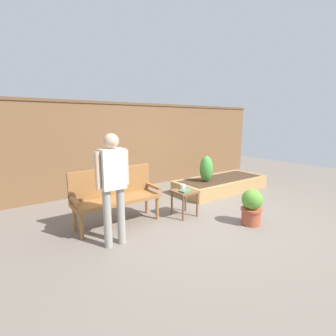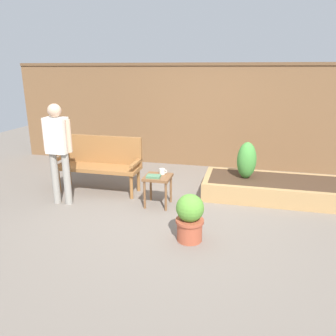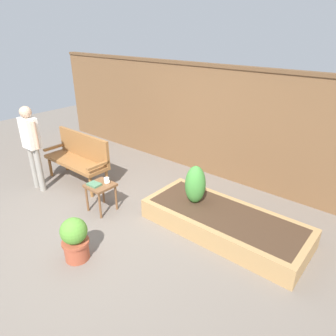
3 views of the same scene
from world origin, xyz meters
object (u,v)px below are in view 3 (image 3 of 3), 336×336
Objects in this scene: potted_boxwood at (75,239)px; person_by_bench at (31,142)px; garden_bench at (79,155)px; side_table at (101,189)px; shrub_near_bench at (195,185)px; cup_on_table at (107,180)px; book_on_table at (94,184)px.

person_by_bench is at bearing 162.36° from potted_boxwood.
side_table is at bearing -20.75° from garden_bench.
person_by_bench is at bearing -159.42° from shrub_near_bench.
cup_on_table is 0.20× the size of potted_boxwood.
cup_on_table is (1.19, -0.33, -0.02)m from garden_bench.
garden_bench reaches higher than potted_boxwood.
potted_boxwood is 2.34m from person_by_bench.
shrub_near_bench reaches higher than side_table.
potted_boxwood is 0.39× the size of person_by_bench.
potted_boxwood is at bearing -17.64° from person_by_bench.
book_on_table is at bearing -24.98° from garden_bench.
person_by_bench is (-1.44, -0.19, 0.44)m from book_on_table.
shrub_near_bench is at bearing 20.58° from person_by_bench.
garden_bench reaches higher than cup_on_table.
garden_bench is 1.22m from book_on_table.
person_by_bench reaches higher than shrub_near_bench.
garden_bench is 11.84× the size of cup_on_table.
side_table is 1.17m from potted_boxwood.
book_on_table is 0.13× the size of person_by_bench.
person_by_bench reaches higher than potted_boxwood.
person_by_bench is at bearing -169.56° from side_table.
shrub_near_bench is (1.30, 0.77, 0.21)m from side_table.
garden_bench is 6.97× the size of book_on_table.
potted_boxwood reaches higher than side_table.
shrub_near_bench is at bearing 69.72° from potted_boxwood.
side_table is at bearing 124.77° from potted_boxwood.
side_table is 0.79× the size of potted_boxwood.
book_on_table is 1.60m from shrub_near_bench.
side_table is 0.17m from cup_on_table.
side_table is at bearing 57.15° from book_on_table.
person_by_bench is (-0.33, -0.71, 0.39)m from garden_bench.
cup_on_table is at bearing 120.34° from potted_boxwood.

